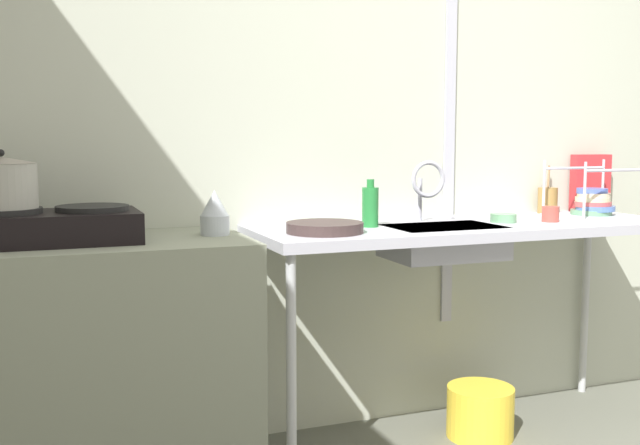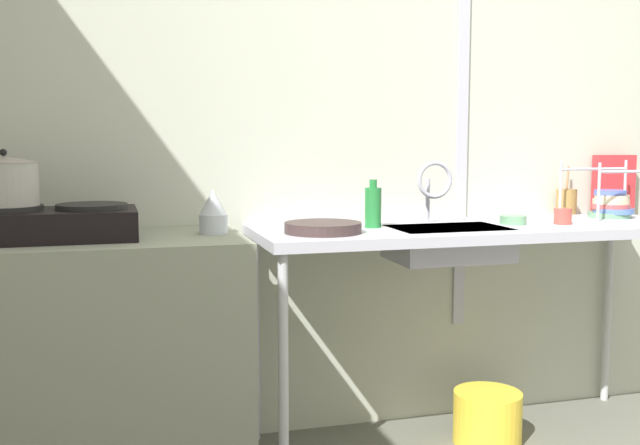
% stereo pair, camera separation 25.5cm
% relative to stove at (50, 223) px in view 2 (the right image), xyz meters
% --- Properties ---
extents(wall_back, '(5.35, 0.10, 2.78)m').
position_rel_stove_xyz_m(wall_back, '(1.58, 0.34, 0.43)').
color(wall_back, '#B9BEAB').
rests_on(wall_back, ground).
extents(wall_metal_strip, '(0.05, 0.01, 2.22)m').
position_rel_stove_xyz_m(wall_metal_strip, '(1.69, 0.29, 0.57)').
color(wall_metal_strip, '#B5B5C4').
extents(counter_concrete, '(1.27, 0.59, 0.90)m').
position_rel_stove_xyz_m(counter_concrete, '(0.03, 0.00, -0.51)').
color(counter_concrete, gray).
rests_on(counter_concrete, ground).
extents(counter_sink, '(1.78, 0.59, 0.90)m').
position_rel_stove_xyz_m(counter_sink, '(1.61, 0.00, -0.12)').
color(counter_sink, '#B5B5C4').
rests_on(counter_sink, ground).
extents(stove, '(0.58, 0.33, 0.12)m').
position_rel_stove_xyz_m(stove, '(0.00, 0.00, 0.00)').
color(stove, black).
rests_on(stove, counter_concrete).
extents(pot_on_left_burner, '(0.22, 0.22, 0.19)m').
position_rel_stove_xyz_m(pot_on_left_burner, '(-0.14, -0.00, 0.15)').
color(pot_on_left_burner, '#A1A095').
rests_on(pot_on_left_burner, stove).
extents(percolator, '(0.11, 0.11, 0.16)m').
position_rel_stove_xyz_m(percolator, '(0.56, 0.01, 0.02)').
color(percolator, silver).
rests_on(percolator, counter_concrete).
extents(sink_basin, '(0.45, 0.31, 0.13)m').
position_rel_stove_xyz_m(sink_basin, '(1.48, -0.04, -0.12)').
color(sink_basin, '#B5B5C4').
rests_on(sink_basin, counter_sink).
extents(faucet, '(0.15, 0.09, 0.26)m').
position_rel_stove_xyz_m(faucet, '(1.47, 0.08, 0.11)').
color(faucet, '#B5B5C4').
rests_on(faucet, counter_sink).
extents(frying_pan, '(0.29, 0.29, 0.04)m').
position_rel_stove_xyz_m(frying_pan, '(0.96, -0.07, -0.04)').
color(frying_pan, '#3A2B2A').
rests_on(frying_pan, counter_sink).
extents(dish_rack, '(0.35, 0.28, 0.25)m').
position_rel_stove_xyz_m(dish_rack, '(2.26, 0.00, -0.00)').
color(dish_rack, '#B8B5C3').
rests_on(dish_rack, counter_sink).
extents(cup_by_rack, '(0.07, 0.07, 0.07)m').
position_rel_stove_xyz_m(cup_by_rack, '(1.97, -0.07, -0.03)').
color(cup_by_rack, '#B2473D').
rests_on(cup_by_rack, counter_sink).
extents(small_bowl_on_drainboard, '(0.11, 0.11, 0.04)m').
position_rel_stove_xyz_m(small_bowl_on_drainboard, '(1.78, -0.02, -0.04)').
color(small_bowl_on_drainboard, '#679E71').
rests_on(small_bowl_on_drainboard, counter_sink).
extents(bottle_by_sink, '(0.07, 0.07, 0.19)m').
position_rel_stove_xyz_m(bottle_by_sink, '(1.19, 0.04, 0.02)').
color(bottle_by_sink, '#237935').
rests_on(bottle_by_sink, counter_sink).
extents(cereal_box, '(0.20, 0.07, 0.27)m').
position_rel_stove_xyz_m(cereal_box, '(2.45, 0.25, 0.08)').
color(cereal_box, red).
rests_on(cereal_box, counter_sink).
extents(utensil_jar, '(0.09, 0.09, 0.22)m').
position_rel_stove_xyz_m(utensil_jar, '(2.19, 0.23, 0.00)').
color(utensil_jar, olive).
rests_on(utensil_jar, counter_sink).
extents(bucket_on_floor, '(0.28, 0.28, 0.21)m').
position_rel_stove_xyz_m(bucket_on_floor, '(1.67, -0.05, -0.85)').
color(bucket_on_floor, yellow).
rests_on(bucket_on_floor, ground).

